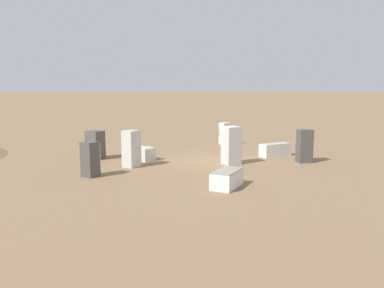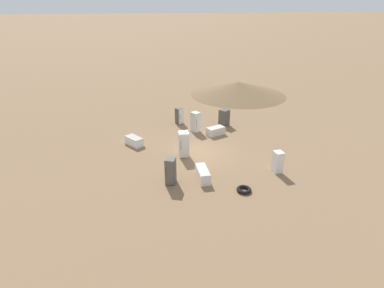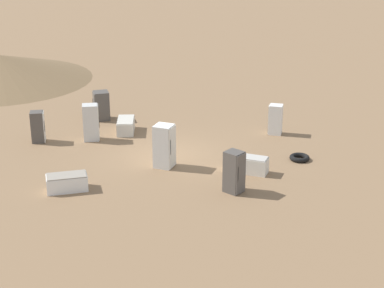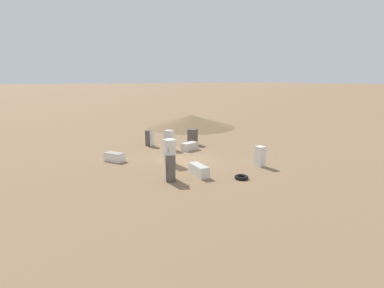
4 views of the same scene
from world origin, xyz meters
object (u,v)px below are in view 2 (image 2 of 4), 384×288
Objects in this scene: discarded_fridge_0 at (277,162)px; discarded_fridge_2 at (134,141)px; discarded_fridge_7 at (216,131)px; discarded_fridge_8 at (196,122)px; discarded_fridge_4 at (224,118)px; discarded_fridge_3 at (184,144)px; discarded_fridge_1 at (171,171)px; discarded_fridge_5 at (203,174)px; discarded_fridge_6 at (179,116)px; scrap_tire at (244,190)px.

discarded_fridge_0 is 10.91m from discarded_fridge_2.
discarded_fridge_8 is (-1.39, 1.20, 0.53)m from discarded_fridge_7.
discarded_fridge_4 is at bearing 89.52° from discarded_fridge_0.
discarded_fridge_3 is at bearing 141.88° from discarded_fridge_0.
discarded_fridge_0 is 0.79× the size of discarded_fridge_3.
discarded_fridge_3 reaches higher than discarded_fridge_1.
discarded_fridge_5 is (3.40, -6.45, 0.03)m from discarded_fridge_2.
discarded_fridge_6 is at bearing 9.09° from discarded_fridge_2.
scrap_tire is at bearing 177.63° from discarded_fridge_1.
discarded_fridge_4 is at bearing 170.25° from discarded_fridge_8.
discarded_fridge_2 is 2.00× the size of scrap_tire.
discarded_fridge_8 reaches higher than discarded_fridge_0.
discarded_fridge_6 is 0.85× the size of discarded_fridge_8.
discarded_fridge_8 is at bearing -98.15° from discarded_fridge_5.
scrap_tire is at bearing 70.38° from discarded_fridge_6.
discarded_fridge_4 is at bearing -103.49° from discarded_fridge_1.
discarded_fridge_5 reaches higher than discarded_fridge_7.
discarded_fridge_7 is at bearing 117.25° from discarded_fridge_8.
discarded_fridge_3 is (-5.16, 4.04, 0.20)m from discarded_fridge_0.
discarded_fridge_6 is at bearing -90.23° from discarded_fridge_5.
discarded_fridge_8 is (2.29, 4.21, -0.06)m from discarded_fridge_3.
discarded_fridge_0 is 0.78× the size of discarded_fridge_5.
discarded_fridge_8 is (2.04, 7.63, 0.51)m from discarded_fridge_5.
discarded_fridge_1 is 10.71m from discarded_fridge_4.
discarded_fridge_3 is at bearing 39.51° from discarded_fridge_8.
discarded_fridge_2 is at bearing 14.42° from discarded_fridge_6.
discarded_fridge_2 is 6.84m from discarded_fridge_7.
discarded_fridge_1 is 0.95× the size of discarded_fridge_2.
discarded_fridge_1 is at bearing 173.67° from discarded_fridge_0.
discarded_fridge_3 reaches higher than discarded_fridge_8.
discarded_fridge_1 is 0.89× the size of discarded_fridge_5.
discarded_fridge_3 is 1.11× the size of discarded_fridge_7.
discarded_fridge_5 is (-4.91, 0.61, -0.38)m from discarded_fridge_0.
discarded_fridge_1 is 1.13× the size of discarded_fridge_6.
discarded_fridge_1 is 1.12× the size of discarded_fridge_4.
discarded_fridge_5 is 1.27× the size of discarded_fridge_6.
discarded_fridge_3 is 3.48m from discarded_fridge_5.
discarded_fridge_0 is 0.83× the size of discarded_fridge_2.
scrap_tire is at bearing 66.91° from discarded_fridge_8.
discarded_fridge_7 is (5.45, 6.28, -0.50)m from discarded_fridge_1.
discarded_fridge_3 is 5.92m from scrap_tire.
discarded_fridge_6 reaches higher than scrap_tire.
discarded_fridge_6 is 1.68× the size of scrap_tire.
discarded_fridge_6 is (4.63, 3.49, 0.41)m from discarded_fridge_2.
scrap_tire is (3.86, -2.20, -0.72)m from discarded_fridge_1.
discarded_fridge_8 reaches higher than discarded_fridge_7.
discarded_fridge_0 is 0.98× the size of discarded_fridge_4.
discarded_fridge_2 is 5.81m from discarded_fridge_6.
discarded_fridge_0 is 3.44m from scrap_tire.
discarded_fridge_7 is (3.68, 3.01, -0.59)m from discarded_fridge_3.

